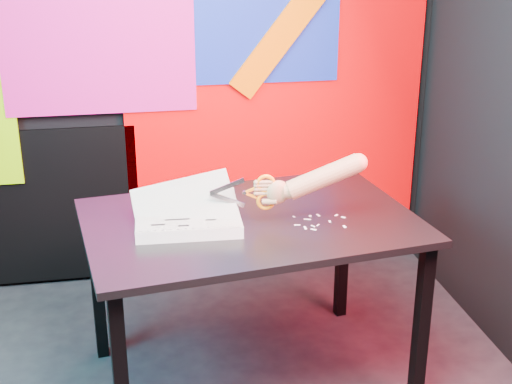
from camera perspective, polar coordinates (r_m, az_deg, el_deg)
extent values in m
cube|color=black|center=(3.69, -8.61, 12.64)|extent=(3.00, 0.01, 2.70)
cube|color=#EF0003|center=(3.84, 1.58, 5.56)|extent=(1.60, 0.02, 1.60)
cube|color=#152AA1|center=(3.70, 0.15, 14.43)|extent=(0.85, 0.02, 0.75)
cube|color=#D71580|center=(3.64, -12.59, 12.28)|extent=(0.95, 0.02, 0.80)
cube|color=black|center=(3.94, -18.83, -1.33)|extent=(1.30, 0.02, 0.85)
cube|color=black|center=(2.61, -10.75, -14.72)|extent=(0.06, 0.06, 0.72)
cube|color=black|center=(3.25, -12.59, -7.25)|extent=(0.06, 0.06, 0.72)
cube|color=black|center=(2.94, 13.09, -10.42)|extent=(0.06, 0.06, 0.72)
cube|color=black|center=(3.52, 6.93, -4.56)|extent=(0.06, 0.06, 0.72)
cube|color=black|center=(2.85, -0.47, -2.42)|extent=(1.41, 1.03, 0.03)
cube|color=white|center=(2.78, -5.45, -2.30)|extent=(0.41, 0.31, 0.05)
cube|color=white|center=(2.77, -5.47, -1.84)|extent=(0.41, 0.31, 0.00)
cube|color=white|center=(2.77, -5.47, -1.75)|extent=(0.39, 0.30, 0.12)
cube|color=white|center=(2.77, -5.72, -1.18)|extent=(0.41, 0.25, 0.21)
cylinder|color=#2A2A2B|center=(2.64, -9.28, -3.13)|extent=(0.01, 0.01, 0.00)
cylinder|color=#2A2A2B|center=(2.64, -8.67, -3.10)|extent=(0.01, 0.01, 0.00)
cylinder|color=#2A2A2B|center=(2.64, -8.06, -3.07)|extent=(0.01, 0.01, 0.00)
cylinder|color=#2A2A2B|center=(2.64, -7.46, -3.04)|extent=(0.01, 0.01, 0.00)
cylinder|color=#2A2A2B|center=(2.64, -6.85, -3.01)|extent=(0.01, 0.01, 0.00)
cylinder|color=#2A2A2B|center=(2.64, -6.24, -2.98)|extent=(0.01, 0.01, 0.00)
cylinder|color=#2A2A2B|center=(2.64, -5.63, -2.95)|extent=(0.01, 0.01, 0.00)
cylinder|color=#2A2A2B|center=(2.64, -5.03, -2.92)|extent=(0.01, 0.01, 0.00)
cylinder|color=#2A2A2B|center=(2.65, -4.42, -2.89)|extent=(0.01, 0.01, 0.00)
cylinder|color=#2A2A2B|center=(2.65, -3.81, -2.86)|extent=(0.01, 0.01, 0.00)
cylinder|color=#2A2A2B|center=(2.65, -3.21, -2.83)|extent=(0.01, 0.01, 0.00)
cylinder|color=#2A2A2B|center=(2.65, -2.61, -2.80)|extent=(0.01, 0.01, 0.00)
cylinder|color=#2A2A2B|center=(2.65, -2.00, -2.77)|extent=(0.01, 0.01, 0.00)
cylinder|color=#2A2A2B|center=(2.66, -1.40, -2.73)|extent=(0.01, 0.01, 0.00)
cylinder|color=#2A2A2B|center=(2.89, -9.20, -0.97)|extent=(0.01, 0.01, 0.00)
cylinder|color=#2A2A2B|center=(2.89, -8.65, -0.95)|extent=(0.01, 0.01, 0.00)
cylinder|color=#2A2A2B|center=(2.89, -8.09, -0.92)|extent=(0.01, 0.01, 0.00)
cylinder|color=#2A2A2B|center=(2.89, -7.54, -0.89)|extent=(0.01, 0.01, 0.00)
cylinder|color=#2A2A2B|center=(2.89, -6.98, -0.87)|extent=(0.01, 0.01, 0.00)
cylinder|color=#2A2A2B|center=(2.89, -6.43, -0.84)|extent=(0.01, 0.01, 0.00)
cylinder|color=#2A2A2B|center=(2.89, -5.88, -0.81)|extent=(0.01, 0.01, 0.00)
cylinder|color=#2A2A2B|center=(2.89, -5.32, -0.78)|extent=(0.01, 0.01, 0.00)
cylinder|color=#2A2A2B|center=(2.89, -4.77, -0.76)|extent=(0.01, 0.01, 0.00)
cylinder|color=#2A2A2B|center=(2.90, -4.22, -0.73)|extent=(0.01, 0.01, 0.00)
cylinder|color=#2A2A2B|center=(2.90, -3.66, -0.70)|extent=(0.01, 0.01, 0.00)
cylinder|color=#2A2A2B|center=(2.90, -3.11, -0.68)|extent=(0.01, 0.01, 0.00)
cylinder|color=#2A2A2B|center=(2.90, -2.56, -0.65)|extent=(0.01, 0.01, 0.00)
cylinder|color=#2A2A2B|center=(2.90, -2.01, -0.62)|extent=(0.01, 0.01, 0.00)
cube|color=black|center=(2.82, -7.45, -1.50)|extent=(0.07, 0.01, 0.00)
cube|color=black|center=(2.80, -5.07, -1.54)|extent=(0.05, 0.01, 0.00)
cube|color=black|center=(2.73, -6.31, -2.19)|extent=(0.10, 0.02, 0.00)
cube|color=black|center=(2.71, -3.63, -2.23)|extent=(0.04, 0.01, 0.00)
cube|color=black|center=(2.69, -7.85, -2.62)|extent=(0.05, 0.01, 0.00)
cube|color=black|center=(2.85, -4.49, -1.11)|extent=(0.06, 0.01, 0.00)
cube|color=black|center=(2.67, -5.81, -2.69)|extent=(0.04, 0.01, 0.00)
cube|color=#B0B0B0|center=(2.73, -2.32, 0.44)|extent=(0.14, 0.02, 0.07)
cube|color=#B0B0B0|center=(2.75, -2.30, -0.61)|extent=(0.14, 0.02, 0.07)
cylinder|color=#B0B0B0|center=(2.74, -0.93, -0.06)|extent=(0.02, 0.01, 0.01)
cube|color=orange|center=(2.75, -0.42, -0.26)|extent=(0.05, 0.02, 0.03)
cube|color=orange|center=(2.74, -0.42, 0.16)|extent=(0.05, 0.02, 0.03)
torus|color=orange|center=(2.74, 0.80, 0.68)|extent=(0.08, 0.02, 0.08)
torus|color=orange|center=(2.76, 0.79, -0.72)|extent=(0.08, 0.02, 0.08)
ellipsoid|color=#B07E57|center=(2.75, 1.78, -0.01)|extent=(0.09, 0.05, 0.10)
cylinder|color=#B07E57|center=(2.75, 0.79, -0.10)|extent=(0.07, 0.03, 0.02)
cylinder|color=#B07E57|center=(2.74, 0.79, 0.23)|extent=(0.07, 0.03, 0.02)
cylinder|color=#B07E57|center=(2.74, 0.79, 0.53)|extent=(0.06, 0.03, 0.02)
cylinder|color=#B07E57|center=(2.73, 0.80, 0.79)|extent=(0.06, 0.02, 0.02)
cylinder|color=#B07E57|center=(2.75, 1.10, -0.77)|extent=(0.06, 0.04, 0.03)
cylinder|color=#B07E57|center=(2.75, 2.72, 0.09)|extent=(0.06, 0.07, 0.06)
cylinder|color=#B07E57|center=(2.75, 5.45, 1.22)|extent=(0.30, 0.11, 0.18)
sphere|color=#B07E57|center=(2.76, 8.19, 2.34)|extent=(0.07, 0.07, 0.07)
cube|color=white|center=(2.78, 4.58, -2.73)|extent=(0.01, 0.02, 0.00)
cube|color=white|center=(2.88, 7.00, -2.02)|extent=(0.02, 0.02, 0.00)
cube|color=white|center=(2.79, 4.98, -2.65)|extent=(0.02, 0.02, 0.00)
cube|color=white|center=(2.75, 4.62, -3.00)|extent=(0.02, 0.02, 0.00)
cube|color=white|center=(2.90, 6.44, -1.85)|extent=(0.02, 0.02, 0.00)
cube|color=white|center=(2.79, 3.32, -2.64)|extent=(0.03, 0.01, 0.00)
cube|color=white|center=(2.77, 3.96, -2.88)|extent=(0.01, 0.03, 0.00)
cube|color=white|center=(2.89, 5.00, -1.86)|extent=(0.01, 0.02, 0.00)
cube|color=white|center=(2.79, 7.09, -2.76)|extent=(0.01, 0.02, 0.00)
cube|color=white|center=(2.84, 4.12, -2.19)|extent=(0.03, 0.02, 0.00)
cube|color=white|center=(2.87, 3.04, -1.98)|extent=(0.01, 0.02, 0.00)
cube|color=white|center=(2.88, 4.36, -1.93)|extent=(0.01, 0.02, 0.00)
cube|color=white|center=(2.83, 5.93, -2.36)|extent=(0.01, 0.02, 0.00)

